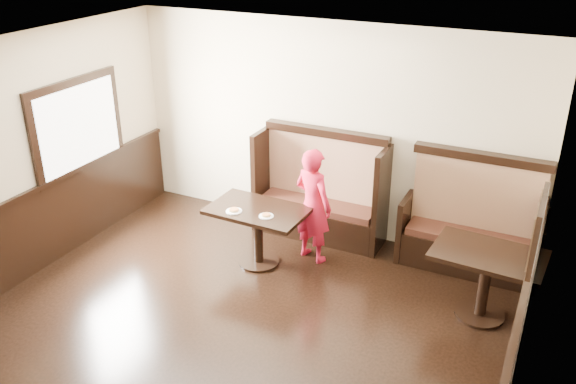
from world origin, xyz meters
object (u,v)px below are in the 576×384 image
Objects in this scene: booth_main at (321,198)px; child at (313,205)px; table_neighbor at (487,269)px; table_main at (258,222)px; booth_neighbor at (470,232)px.

booth_main is 0.68m from child.
table_main is at bearing -174.61° from table_neighbor.
table_neighbor is (0.33, -0.96, 0.10)m from booth_neighbor.
booth_main reaches higher than table_main.
child is (0.55, 0.40, 0.16)m from table_main.
booth_neighbor is 1.02m from table_neighbor.
child is (-2.12, 0.33, 0.15)m from table_neighbor.
booth_neighbor is 1.92m from child.
table_neighbor is (2.28, -0.96, 0.06)m from booth_main.
booth_main and booth_neighbor have the same top height.
child is at bearing -160.59° from booth_neighbor.
table_main is (-2.34, -1.04, 0.09)m from booth_neighbor.
booth_main is at bearing 179.95° from booth_neighbor.
child reaches higher than booth_main.
booth_main is 2.47m from table_neighbor.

